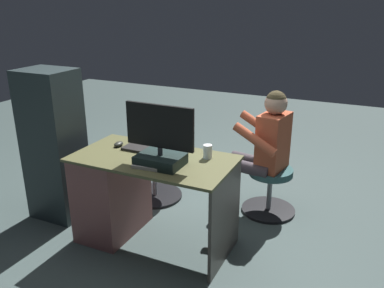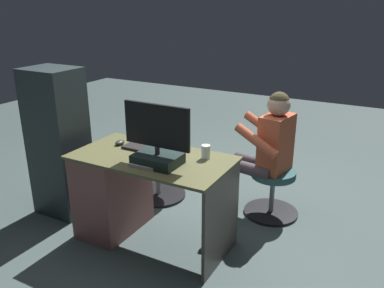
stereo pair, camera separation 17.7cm
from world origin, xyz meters
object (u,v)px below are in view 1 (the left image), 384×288
object	(u,v)px
computer_mouse	(119,144)
teddy_bear	(154,140)
visitor_chair	(270,187)
cup	(208,152)
tv_remote	(141,158)
office_chair_teddy	(154,175)
desk	(121,191)
monitor	(160,146)
person	(263,143)
keyboard	(148,150)

from	to	relation	value
computer_mouse	teddy_bear	xyz separation A→B (m)	(0.02, -0.59, -0.16)
visitor_chair	cup	bearing A→B (deg)	65.51
tv_remote	office_chair_teddy	xyz separation A→B (m)	(0.33, -0.73, -0.51)
desk	teddy_bear	bearing A→B (deg)	-83.11
teddy_bear	monitor	bearing A→B (deg)	123.35
desk	computer_mouse	distance (m)	0.38
teddy_bear	visitor_chair	bearing A→B (deg)	-170.76
computer_mouse	cup	xyz separation A→B (m)	(-0.75, -0.07, 0.03)
office_chair_teddy	person	world-z (taller)	person
visitor_chair	computer_mouse	bearing A→B (deg)	35.77
tv_remote	monitor	bearing A→B (deg)	135.92
desk	tv_remote	distance (m)	0.43
teddy_bear	person	distance (m)	1.02
visitor_chair	person	bearing A→B (deg)	9.94
monitor	keyboard	world-z (taller)	monitor
monitor	visitor_chair	distance (m)	1.29
office_chair_teddy	tv_remote	bearing A→B (deg)	114.21
monitor	cup	xyz separation A→B (m)	(-0.25, -0.26, -0.09)
office_chair_teddy	person	size ratio (longest dim) A/B	0.47
computer_mouse	tv_remote	distance (m)	0.34
desk	keyboard	bearing A→B (deg)	-157.03
cup	office_chair_teddy	size ratio (longest dim) A/B	0.19
desk	person	bearing A→B (deg)	-137.55
keyboard	office_chair_teddy	distance (m)	0.83
desk	tv_remote	world-z (taller)	tv_remote
teddy_bear	visitor_chair	xyz separation A→B (m)	(-1.09, -0.18, -0.35)
tv_remote	teddy_bear	size ratio (longest dim) A/B	0.40
monitor	teddy_bear	xyz separation A→B (m)	(0.52, -0.79, -0.28)
desk	office_chair_teddy	world-z (taller)	desk
cup	office_chair_teddy	world-z (taller)	cup
keyboard	visitor_chair	bearing A→B (deg)	-135.77
tv_remote	teddy_bear	world-z (taller)	teddy_bear
computer_mouse	tv_remote	xyz separation A→B (m)	(-0.31, 0.16, -0.01)
desk	tv_remote	xyz separation A→B (m)	(-0.25, 0.06, 0.35)
person	computer_mouse	bearing A→B (deg)	37.44
keyboard	tv_remote	distance (m)	0.16
tv_remote	person	bearing A→B (deg)	-158.70
monitor	computer_mouse	bearing A→B (deg)	-21.71
cup	office_chair_teddy	xyz separation A→B (m)	(0.77, -0.51, -0.55)
keyboard	computer_mouse	distance (m)	0.28
desk	person	distance (m)	1.28
keyboard	cup	xyz separation A→B (m)	(-0.47, -0.07, 0.04)
monitor	visitor_chair	size ratio (longest dim) A/B	1.07
keyboard	teddy_bear	world-z (taller)	teddy_bear
computer_mouse	person	world-z (taller)	person
monitor	cup	world-z (taller)	monitor
keyboard	person	xyz separation A→B (m)	(-0.71, -0.76, -0.08)
computer_mouse	office_chair_teddy	xyz separation A→B (m)	(0.02, -0.58, -0.52)
teddy_bear	computer_mouse	bearing A→B (deg)	92.33
monitor	computer_mouse	distance (m)	0.55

